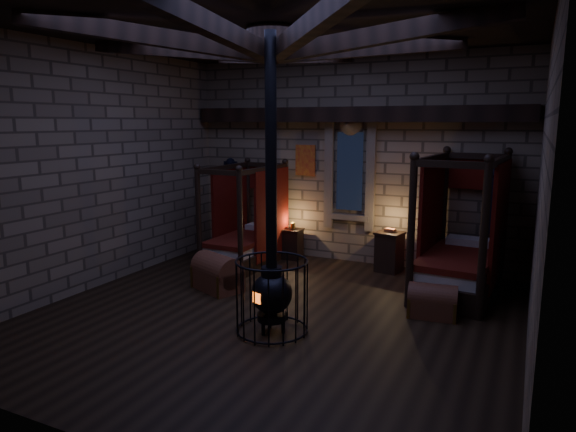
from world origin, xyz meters
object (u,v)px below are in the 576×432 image
at_px(trunk_right, 432,302).
at_px(stove, 272,289).
at_px(bed_left, 247,240).
at_px(trunk_left, 217,274).
at_px(bed_right, 460,260).

relative_size(trunk_right, stove, 0.19).
xyz_separation_m(bed_left, trunk_left, (0.38, -1.69, -0.22)).
relative_size(trunk_left, trunk_right, 1.36).
bearing_deg(trunk_right, stove, -147.15).
bearing_deg(trunk_right, bed_left, 155.17).
relative_size(bed_right, trunk_left, 2.28).
distance_m(trunk_left, stove, 2.12).
bearing_deg(bed_left, trunk_right, -17.89).
bearing_deg(stove, trunk_right, 59.33).
bearing_deg(bed_left, stove, -53.63).
xyz_separation_m(bed_left, bed_right, (4.21, 0.01, 0.08)).
xyz_separation_m(bed_left, trunk_right, (4.01, -1.35, -0.27)).
height_order(trunk_left, trunk_right, trunk_left).
bearing_deg(trunk_left, bed_right, 46.52).
height_order(bed_left, stove, stove).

